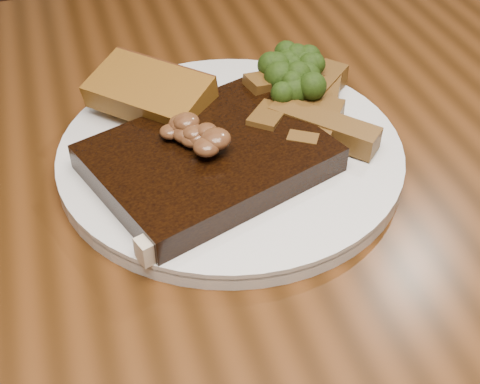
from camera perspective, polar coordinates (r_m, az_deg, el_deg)
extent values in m
cube|color=#49260E|center=(0.55, -1.40, -3.17)|extent=(1.60, 0.90, 0.04)
cube|color=black|center=(1.35, -8.25, 12.01)|extent=(0.60, 0.60, 0.04)
cylinder|color=black|center=(1.69, -5.68, 9.09)|extent=(0.04, 0.04, 0.45)
cylinder|color=black|center=(1.56, -16.86, 4.12)|extent=(0.04, 0.04, 0.45)
cylinder|color=black|center=(1.45, 2.82, 3.17)|extent=(0.04, 0.04, 0.45)
cylinder|color=black|center=(1.29, -9.53, -3.34)|extent=(0.04, 0.04, 0.45)
cylinder|color=silver|center=(0.59, -0.81, 3.15)|extent=(0.35, 0.35, 0.01)
cube|color=black|center=(0.55, -2.70, 2.75)|extent=(0.22, 0.19, 0.03)
cube|color=beige|center=(0.51, -0.91, -1.81)|extent=(0.15, 0.07, 0.02)
cube|color=brown|center=(0.62, -7.58, 6.89)|extent=(0.12, 0.12, 0.02)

